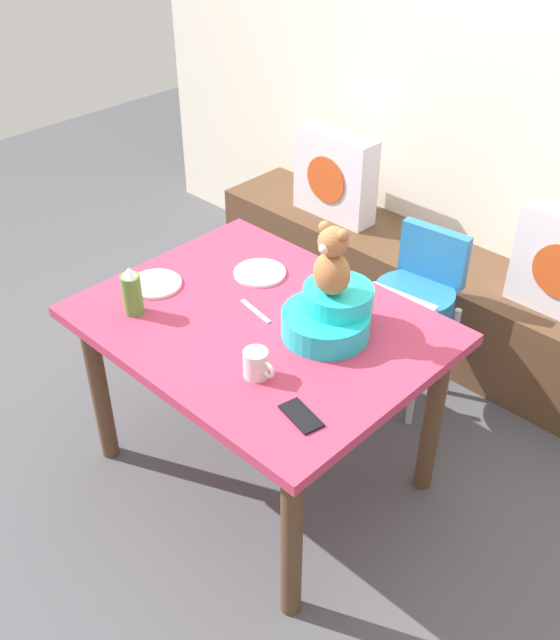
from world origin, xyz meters
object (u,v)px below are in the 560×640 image
ketchup_bottle (132,292)px  cell_phone (301,416)px  dinner_plate_near (155,284)px  dinner_plate_far (260,273)px  dining_table (261,344)px  highchair (415,297)px  teddy_bear (332,262)px  coffee_mug (256,364)px  infant_seat_teal (330,315)px  pillow_floral_left (335,176)px

ketchup_bottle → cell_phone: 0.79m
dinner_plate_near → dinner_plate_far: 0.40m
dining_table → dinner_plate_near: bearing=-165.5°
highchair → teddy_bear: bearing=-82.4°
dining_table → dinner_plate_far: size_ratio=6.06×
dining_table → highchair: highchair is taller
highchair → dinner_plate_far: highchair is taller
ketchup_bottle → coffee_mug: ketchup_bottle is taller
infant_seat_teal → dining_table: bearing=-151.7°
pillow_floral_left → infant_seat_teal: size_ratio=1.33×
ketchup_bottle → pillow_floral_left: bearing=102.4°
infant_seat_teal → coffee_mug: size_ratio=2.75×
highchair → dinner_plate_far: 0.70m
dining_table → ketchup_bottle: (-0.36, -0.27, 0.19)m
dining_table → coffee_mug: coffee_mug is taller
highchair → cell_phone: bearing=-73.6°
ketchup_bottle → cell_phone: bearing=1.0°
pillow_floral_left → dining_table: size_ratio=0.36×
coffee_mug → dinner_plate_near: coffee_mug is taller
dining_table → highchair: bearing=80.8°
teddy_bear → ketchup_bottle: teddy_bear is taller
coffee_mug → dinner_plate_far: (-0.42, 0.43, -0.04)m
infant_seat_teal → cell_phone: size_ratio=2.29×
pillow_floral_left → ketchup_bottle: size_ratio=2.38×
infant_seat_teal → teddy_bear: teddy_bear is taller
dinner_plate_near → pillow_floral_left: bearing=100.2°
highchair → cell_phone: highchair is taller
dining_table → highchair: size_ratio=1.53×
highchair → infant_seat_teal: 0.73m
highchair → ketchup_bottle: 1.20m
coffee_mug → dinner_plate_near: (-0.65, 0.10, -0.04)m
ketchup_bottle → dinner_plate_near: bearing=119.1°
teddy_bear → infant_seat_teal: bearing=90.0°
highchair → dinner_plate_near: (-0.57, -0.90, 0.22)m
coffee_mug → highchair: bearing=94.5°
dining_table → teddy_bear: size_ratio=4.85×
pillow_floral_left → ketchup_bottle: 1.52m
highchair → coffee_mug: (0.08, -1.00, 0.27)m
teddy_bear → cell_phone: bearing=-59.9°
dinner_plate_far → cell_phone: dinner_plate_far is taller
pillow_floral_left → cell_phone: bearing=-52.6°
infant_seat_teal → teddy_bear: bearing=-90.0°
ketchup_bottle → dinner_plate_far: size_ratio=0.92×
teddy_bear → pillow_floral_left: bearing=129.6°
highchair → pillow_floral_left: bearing=152.8°
dinner_plate_near → cell_phone: 0.89m
highchair → ketchup_bottle: (-0.48, -1.06, 0.31)m
dining_table → coffee_mug: (0.21, -0.22, 0.15)m
dining_table → cell_phone: cell_phone is taller
pillow_floral_left → dining_table: bearing=-60.5°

